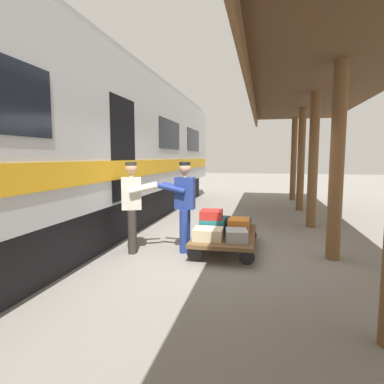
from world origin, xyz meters
The scene contains 13 objects.
ground_plane centered at (0.00, 0.00, 0.00)m, with size 60.00×60.00×0.00m, color gray.
platform_canopy centered at (-1.77, 0.00, 3.24)m, with size 3.20×16.83×3.56m.
train_car centered at (3.59, 0.00, 2.06)m, with size 3.02×18.38×4.00m.
luggage_cart centered at (0.08, -0.14, 0.28)m, with size 1.16×1.96×0.33m.
suitcase_slate_roller centered at (-0.17, -0.68, 0.44)m, with size 0.39×0.63×0.22m, color #4C515B.
suitcase_teal_softside centered at (0.33, -0.14, 0.47)m, with size 0.47×0.55×0.28m, color #1E666B.
suitcase_navy_fabric centered at (0.33, -0.68, 0.43)m, with size 0.47×0.61×0.19m, color navy.
suitcase_orange_carryall centered at (-0.17, -0.14, 0.48)m, with size 0.39×0.50×0.29m, color #CC6B23.
suitcase_gray_aluminum centered at (-0.17, 0.40, 0.43)m, with size 0.37×0.46×0.20m, color #9EA0A5.
suitcase_cream_canvas centered at (0.33, 0.40, 0.43)m, with size 0.51×0.47×0.20m, color beige.
suitcase_red_plastic centered at (0.36, -0.12, 0.69)m, with size 0.41×0.46×0.16m, color #AD231E.
porter_in_overalls centered at (0.85, 0.11, 0.93)m, with size 0.67×0.42×1.70m.
porter_by_door centered at (1.77, 0.36, 0.93)m, with size 0.74×0.58×1.70m.
Camera 1 is at (-0.60, 5.89, 1.79)m, focal length 29.82 mm.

